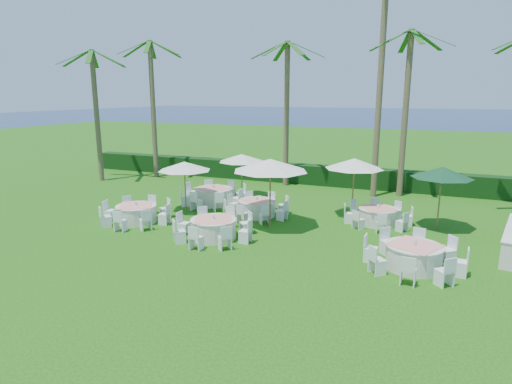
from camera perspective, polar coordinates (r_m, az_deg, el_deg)
ground at (r=16.38m, az=-1.88°, el=-6.97°), size 120.00×120.00×0.00m
hedge at (r=27.26m, az=8.42°, el=2.25°), size 34.00×1.00×1.20m
ocean at (r=116.36m, az=19.28°, el=9.42°), size 260.00×260.00×0.00m
banquet_table_a at (r=19.72m, az=-15.66°, el=-2.75°), size 3.11×3.11×0.94m
banquet_table_b at (r=16.98m, az=-5.67°, el=-4.80°), size 3.16×3.16×0.96m
banquet_table_c at (r=14.98m, az=20.27°, el=-8.00°), size 3.20×3.20×0.97m
banquet_table_d at (r=22.21m, az=-5.67°, el=-0.50°), size 3.40×3.40×1.02m
banquet_table_e at (r=19.95m, az=0.12°, el=-2.10°), size 3.04×3.04×0.92m
banquet_table_f at (r=19.46m, az=15.91°, el=-3.05°), size 2.90×2.90×0.89m
umbrella_a at (r=20.67m, az=-9.52°, el=3.42°), size 2.54×2.54×2.44m
umbrella_b at (r=17.80m, az=1.92°, el=3.61°), size 3.18×3.18×2.96m
umbrella_c at (r=23.36m, az=-1.93°, el=4.56°), size 2.53×2.53×2.39m
umbrella_d at (r=19.91m, az=12.97°, el=3.71°), size 2.65×2.65×2.74m
umbrella_green at (r=19.15m, az=23.57°, el=2.42°), size 2.48×2.48×2.68m
palm_a at (r=30.01m, az=-13.58°, el=11.38°), size 4.40×4.01×9.00m
palm_b at (r=26.40m, az=4.10°, el=11.13°), size 4.38×4.22×8.63m
palm_c at (r=24.17m, az=16.27°, el=14.55°), size 4.26×4.37×11.97m
palm_d at (r=24.78m, az=19.34°, el=10.63°), size 4.35×4.29×8.88m
palm_f at (r=29.66m, az=-20.53°, el=10.22°), size 4.40×4.12×8.30m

